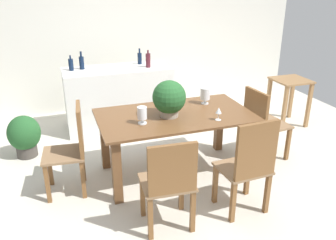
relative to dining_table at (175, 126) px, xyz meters
name	(u,v)px	position (x,y,z in m)	size (l,w,h in m)	color
ground_plane	(175,173)	(0.00, -0.03, -0.61)	(7.04, 7.04, 0.00)	beige
back_wall	(125,33)	(0.00, 2.57, 0.69)	(6.40, 0.10, 2.60)	silver
dining_table	(175,126)	(0.00, 0.00, 0.00)	(1.76, 0.99, 0.75)	brown
chair_head_end	(72,146)	(-1.17, -0.01, -0.07)	(0.48, 0.47, 0.99)	brown
chair_near_right	(249,163)	(0.40, -0.98, -0.04)	(0.49, 0.44, 1.02)	brown
chair_near_left	(169,181)	(-0.40, -0.97, -0.08)	(0.50, 0.45, 0.94)	brown
chair_foot_end	(262,120)	(1.17, -0.01, -0.09)	(0.51, 0.52, 0.93)	brown
flower_centerpiece	(169,98)	(-0.08, -0.03, 0.36)	(0.37, 0.37, 0.42)	gray
crystal_vase_left	(205,94)	(0.47, 0.22, 0.27)	(0.12, 0.12, 0.20)	silver
crystal_vase_center_near	(142,114)	(-0.42, -0.14, 0.26)	(0.10, 0.10, 0.19)	silver
wine_glass	(219,111)	(0.39, -0.31, 0.25)	(0.07, 0.07, 0.15)	silver
kitchen_counter	(119,98)	(-0.34, 1.63, -0.14)	(1.60, 0.65, 0.93)	silver
wine_bottle_green	(148,60)	(0.12, 1.53, 0.43)	(0.07, 0.07, 0.26)	#511E28
wine_bottle_clear	(140,58)	(0.05, 1.78, 0.42)	(0.07, 0.07, 0.24)	#0F1E38
wine_bottle_dark	(71,64)	(-1.00, 1.71, 0.41)	(0.07, 0.07, 0.22)	#0F1E38
wine_bottle_tall	(82,62)	(-0.84, 1.74, 0.42)	(0.07, 0.07, 0.26)	#0F1E38
side_table	(290,92)	(2.21, 0.83, -0.08)	(0.52, 0.51, 0.74)	olive
potted_plant_floor	(24,135)	(-1.72, 1.02, -0.31)	(0.42, 0.42, 0.56)	#423D38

